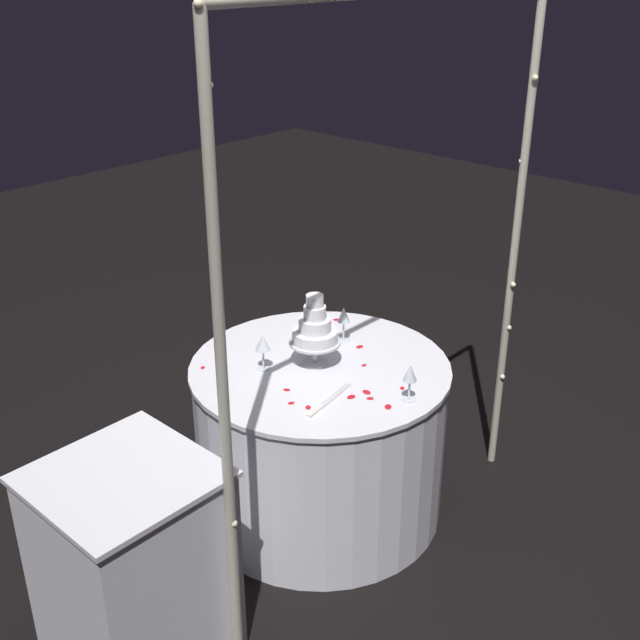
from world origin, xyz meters
TOP-DOWN VIEW (x-y plane):
  - ground_plane at (0.00, 0.00)m, footprint 12.00×12.00m
  - decorative_arch at (0.00, 0.39)m, footprint 1.75×0.06m
  - main_table at (0.00, 0.00)m, footprint 1.11×1.11m
  - side_table at (1.05, 0.09)m, footprint 0.56×0.56m
  - tiered_cake at (-0.00, -0.03)m, footprint 0.22×0.22m
  - wine_glass_0 at (0.18, -0.15)m, footprint 0.06×0.06m
  - wine_glass_1 at (-0.03, 0.45)m, footprint 0.06×0.06m
  - wine_glass_2 at (-0.24, -0.08)m, footprint 0.06×0.06m
  - cake_knife at (0.21, 0.23)m, footprint 0.29×0.07m
  - rose_petal_0 at (0.28, 0.20)m, footprint 0.04×0.04m
  - rose_petal_1 at (-0.18, 0.35)m, footprint 0.03×0.03m
  - rose_petal_2 at (0.24, 0.04)m, footprint 0.03×0.03m
  - rose_petal_3 at (-0.25, 0.01)m, footprint 0.04×0.03m
  - rose_petal_4 at (0.04, 0.29)m, footprint 0.03×0.04m
  - rose_petal_5 at (0.35, -0.35)m, footprint 0.03×0.03m
  - rose_petal_6 at (0.07, 0.42)m, footprint 0.05×0.04m
  - rose_petal_7 at (0.11, 0.27)m, footprint 0.04×0.03m
  - rose_petal_8 at (-0.20, -0.11)m, footprint 0.03×0.03m
  - rose_petal_9 at (-0.39, -0.25)m, footprint 0.04×0.04m
  - rose_petal_10 at (-0.19, -0.18)m, footprint 0.04×0.04m
  - rose_petal_11 at (-0.21, -0.18)m, footprint 0.03×0.03m
  - rose_petal_12 at (0.07, 0.33)m, footprint 0.03×0.04m
  - rose_petal_13 at (-0.21, -0.21)m, footprint 0.03×0.04m
  - rose_petal_14 at (-0.13, 0.14)m, footprint 0.03×0.02m
  - rose_petal_15 at (-0.08, 0.37)m, footprint 0.03×0.03m
  - rose_petal_16 at (0.30, 0.13)m, footprint 0.03×0.03m

SIDE VIEW (x-z plane):
  - ground_plane at x=0.00m, z-range 0.00..0.00m
  - main_table at x=0.00m, z-range 0.00..0.74m
  - side_table at x=1.05m, z-range 0.00..0.79m
  - rose_petal_0 at x=0.28m, z-range 0.74..0.74m
  - rose_petal_1 at x=-0.18m, z-range 0.74..0.74m
  - rose_petal_2 at x=0.24m, z-range 0.74..0.74m
  - rose_petal_3 at x=-0.25m, z-range 0.74..0.74m
  - rose_petal_4 at x=0.04m, z-range 0.74..0.74m
  - rose_petal_5 at x=0.35m, z-range 0.74..0.74m
  - rose_petal_6 at x=0.07m, z-range 0.74..0.74m
  - rose_petal_7 at x=0.11m, z-range 0.74..0.74m
  - rose_petal_8 at x=-0.20m, z-range 0.74..0.74m
  - rose_petal_9 at x=-0.39m, z-range 0.74..0.74m
  - rose_petal_10 at x=-0.19m, z-range 0.74..0.74m
  - rose_petal_11 at x=-0.21m, z-range 0.74..0.74m
  - rose_petal_12 at x=0.07m, z-range 0.74..0.74m
  - rose_petal_13 at x=-0.21m, z-range 0.74..0.74m
  - rose_petal_14 at x=-0.13m, z-range 0.74..0.74m
  - rose_petal_15 at x=-0.08m, z-range 0.74..0.74m
  - rose_petal_16 at x=0.30m, z-range 0.74..0.74m
  - cake_knife at x=0.21m, z-range 0.74..0.75m
  - wine_glass_1 at x=-0.03m, z-range 0.77..0.93m
  - wine_glass_0 at x=0.18m, z-range 0.77..0.93m
  - wine_glass_2 at x=-0.24m, z-range 0.77..0.94m
  - tiered_cake at x=0.00m, z-range 0.74..1.06m
  - decorative_arch at x=0.00m, z-range 0.31..2.55m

